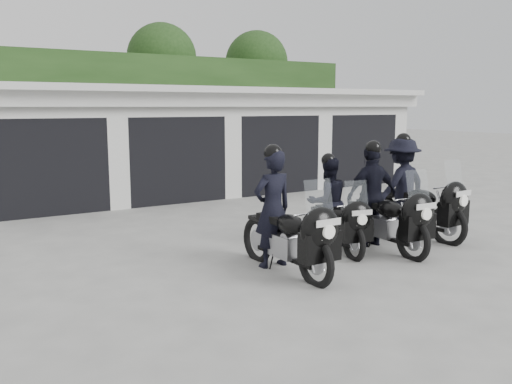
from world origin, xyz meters
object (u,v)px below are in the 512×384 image
police_bike_b (332,208)px  police_bike_c (379,202)px  police_bike_a (284,221)px  police_bike_d (409,191)px

police_bike_b → police_bike_c: police_bike_c is taller
police_bike_a → police_bike_b: (1.46, 0.68, -0.06)m
police_bike_c → police_bike_d: bearing=22.7°
police_bike_b → police_bike_c: size_ratio=0.88×
police_bike_a → police_bike_c: 2.21m
police_bike_c → police_bike_d: 1.26m
police_bike_a → police_bike_c: (2.19, 0.30, 0.04)m
police_bike_a → police_bike_b: size_ratio=1.16×
police_bike_b → police_bike_d: size_ratio=0.84×
police_bike_a → police_bike_b: bearing=23.5°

